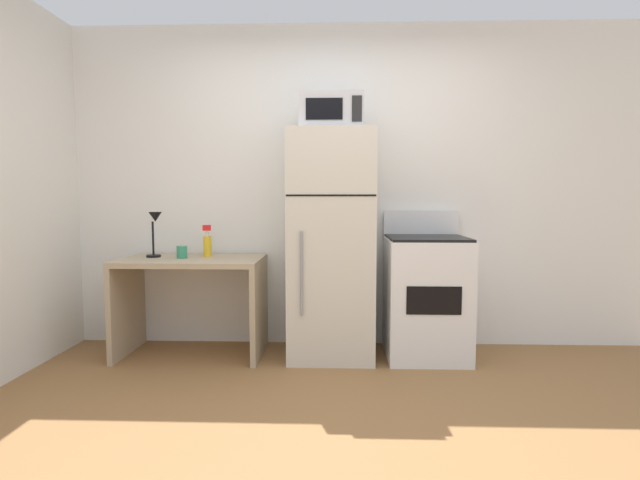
% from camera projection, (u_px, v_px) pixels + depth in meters
% --- Properties ---
extents(ground_plane, '(12.00, 12.00, 0.00)m').
position_uv_depth(ground_plane, '(335.00, 440.00, 2.42)').
color(ground_plane, olive).
extents(wall_back_white, '(5.00, 0.10, 2.60)m').
position_uv_depth(wall_back_white, '(336.00, 187.00, 4.00)').
color(wall_back_white, white).
rests_on(wall_back_white, ground).
extents(desk, '(1.08, 0.62, 0.75)m').
position_uv_depth(desk, '(192.00, 288.00, 3.73)').
color(desk, tan).
rests_on(desk, ground).
extents(desk_lamp, '(0.14, 0.12, 0.35)m').
position_uv_depth(desk_lamp, '(155.00, 227.00, 3.74)').
color(desk_lamp, black).
rests_on(desk_lamp, desk).
extents(spray_bottle, '(0.06, 0.06, 0.25)m').
position_uv_depth(spray_bottle, '(207.00, 244.00, 3.82)').
color(spray_bottle, yellow).
rests_on(spray_bottle, desk).
extents(coffee_mug, '(0.08, 0.08, 0.09)m').
position_uv_depth(coffee_mug, '(182.00, 252.00, 3.70)').
color(coffee_mug, '#338C66').
rests_on(coffee_mug, desk).
extents(refrigerator, '(0.64, 0.63, 1.71)m').
position_uv_depth(refrigerator, '(331.00, 245.00, 3.67)').
color(refrigerator, beige).
rests_on(refrigerator, ground).
extents(microwave, '(0.46, 0.35, 0.26)m').
position_uv_depth(microwave, '(332.00, 113.00, 3.57)').
color(microwave, '#B7B7BC').
rests_on(microwave, refrigerator).
extents(oven_range, '(0.60, 0.61, 1.10)m').
position_uv_depth(oven_range, '(426.00, 296.00, 3.68)').
color(oven_range, white).
rests_on(oven_range, ground).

